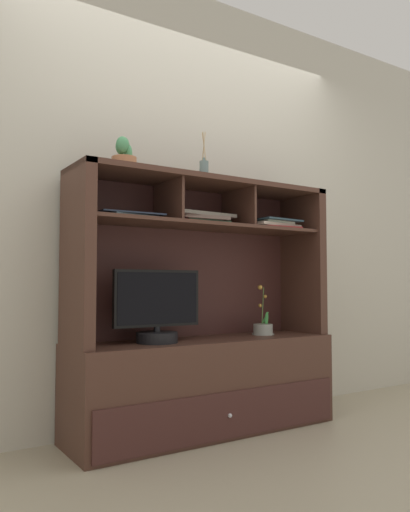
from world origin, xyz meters
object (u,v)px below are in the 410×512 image
Objects in this scene: media_console at (204,355)px; potted_succulent at (124,158)px; diffuser_bottle at (204,170)px; tv_monitor at (157,312)px; magazine_stack_left at (273,225)px; magazine_stack_right at (200,220)px; potted_orchid at (263,328)px; magazine_stack_centre at (127,216)px.

media_console is 1.22m from potted_succulent.
diffuser_bottle is at bearing 1.94° from potted_succulent.
tv_monitor is 1.00m from magazine_stack_left.
potted_succulent is (-0.52, -0.05, 0.29)m from magazine_stack_right.
potted_orchid is at bearing 2.26° from tv_monitor.
media_console reaches higher than magazine_stack_left.
potted_succulent is (-0.53, -0.01, 1.10)m from media_console.
magazine_stack_left is 1.28× the size of diffuser_bottle.
media_console is 5.42× the size of diffuser_bottle.
potted_succulent is at bearing -140.60° from magazine_stack_centre.
potted_orchid is at bearing -6.38° from magazine_stack_right.
tv_monitor is 1.40× the size of magazine_stack_centre.
diffuser_bottle is at bearing -82.13° from magazine_stack_right.
magazine_stack_centre is (-1.00, 0.05, -0.01)m from magazine_stack_left.
magazine_stack_right is at bearing 13.66° from tv_monitor.
diffuser_bottle is (-0.50, 0.04, 0.30)m from magazine_stack_left.
magazine_stack_centre is 2.08× the size of potted_succulent.
magazine_stack_centre is at bearing 178.44° from potted_orchid.
diffuser_bottle is (0.00, 0.00, 1.11)m from media_console.
media_console reaches higher than potted_orchid.
magazine_stack_left is 0.59m from diffuser_bottle.
media_console reaches higher than magazine_stack_centre.
media_console is 3.95× the size of magazine_stack_right.
potted_orchid is (0.78, 0.03, -0.13)m from tv_monitor.
media_console is 0.93m from magazine_stack_centre.
media_console is 1.11m from diffuser_bottle.
potted_orchid is 0.86× the size of magazine_stack_centre.
potted_orchid is 1.14m from magazine_stack_centre.
magazine_stack_left is 0.51m from magazine_stack_right.
diffuser_bottle reaches higher than tv_monitor.
potted_succulent is (-0.19, 0.03, 0.84)m from tv_monitor.
diffuser_bottle is (0.34, 0.05, 0.84)m from tv_monitor.
media_console is 0.81m from magazine_stack_right.
magazine_stack_right is (0.49, 0.02, 0.02)m from magazine_stack_centre.
diffuser_bottle reaches higher than magazine_stack_left.
potted_orchid is 1.06× the size of diffuser_bottle.
tv_monitor is 0.91m from diffuser_bottle.
tv_monitor is at bearing -19.53° from magazine_stack_centre.
diffuser_bottle is at bearing 90.00° from media_console.
magazine_stack_right is (0.33, 0.08, 0.54)m from tv_monitor.
media_console is 0.43m from tv_monitor.
magazine_stack_right is at bearing 173.62° from potted_orchid.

